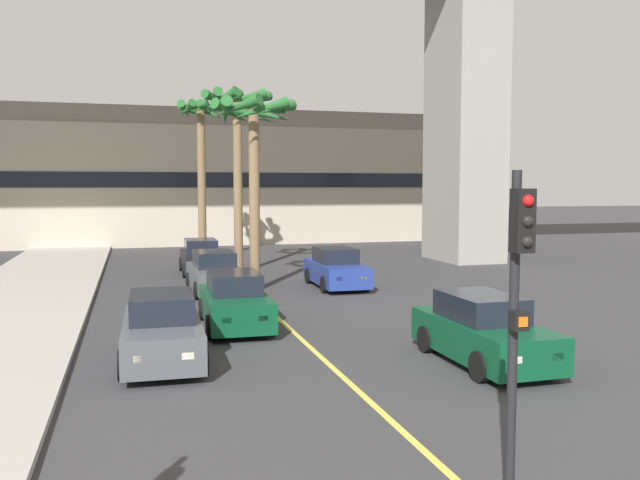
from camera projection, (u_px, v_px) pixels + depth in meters
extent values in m
cube|color=#DBCC4C|center=(249.00, 291.00, 25.16)|extent=(0.14, 56.00, 0.01)
cube|color=gray|center=(465.00, 104.00, 35.03)|extent=(2.80, 4.40, 16.66)
cube|color=#BCB29E|center=(193.00, 186.00, 47.25)|extent=(35.58, 8.00, 7.98)
cube|color=gray|center=(192.00, 121.00, 46.87)|extent=(34.87, 7.20, 1.20)
cube|color=black|center=(198.00, 180.00, 43.36)|extent=(32.02, 0.04, 1.00)
cube|color=#0C4728|center=(235.00, 307.00, 18.70)|extent=(1.80, 4.14, 0.80)
cube|color=black|center=(234.00, 283.00, 18.79)|extent=(1.44, 2.08, 0.60)
cube|color=#F2EDCC|center=(263.00, 318.00, 16.87)|extent=(0.24, 0.09, 0.14)
cube|color=#F2EDCC|center=(226.00, 320.00, 16.64)|extent=(0.24, 0.09, 0.14)
cylinder|color=black|center=(271.00, 324.00, 17.70)|extent=(0.23, 0.64, 0.64)
cylinder|color=black|center=(210.00, 327.00, 17.29)|extent=(0.23, 0.64, 0.64)
cylinder|color=black|center=(256.00, 307.00, 20.15)|extent=(0.23, 0.64, 0.64)
cylinder|color=black|center=(203.00, 309.00, 19.75)|extent=(0.23, 0.64, 0.64)
cube|color=#4C5156|center=(215.00, 278.00, 24.74)|extent=(1.82, 4.15, 0.80)
cube|color=black|center=(214.00, 259.00, 24.82)|extent=(1.45, 2.09, 0.60)
cube|color=#F2EDCC|center=(237.00, 283.00, 22.96)|extent=(0.24, 0.09, 0.14)
cube|color=#F2EDCC|center=(210.00, 284.00, 22.68)|extent=(0.24, 0.09, 0.14)
cylinder|color=black|center=(243.00, 288.00, 23.79)|extent=(0.24, 0.65, 0.64)
cylinder|color=black|center=(197.00, 291.00, 23.31)|extent=(0.24, 0.65, 0.64)
cylinder|color=black|center=(231.00, 279.00, 26.21)|extent=(0.24, 0.65, 0.64)
cylinder|color=black|center=(189.00, 281.00, 25.73)|extent=(0.24, 0.65, 0.64)
cube|color=#4C5156|center=(162.00, 337.00, 15.01)|extent=(1.80, 4.14, 0.80)
cube|color=black|center=(162.00, 306.00, 15.10)|extent=(1.45, 2.08, 0.60)
cube|color=#F2EDCC|center=(188.00, 356.00, 13.18)|extent=(0.24, 0.09, 0.14)
cube|color=#F2EDCC|center=(139.00, 359.00, 12.95)|extent=(0.24, 0.09, 0.14)
cylinder|color=black|center=(203.00, 360.00, 14.00)|extent=(0.24, 0.65, 0.64)
cylinder|color=black|center=(123.00, 365.00, 13.60)|extent=(0.24, 0.65, 0.64)
cylinder|color=black|center=(195.00, 334.00, 16.46)|extent=(0.24, 0.65, 0.64)
cylinder|color=black|center=(127.00, 338.00, 16.06)|extent=(0.24, 0.65, 0.64)
cube|color=black|center=(201.00, 261.00, 30.23)|extent=(1.76, 4.13, 0.80)
cube|color=black|center=(201.00, 246.00, 30.31)|extent=(1.42, 2.07, 0.60)
cube|color=#F2EDCC|center=(216.00, 264.00, 28.41)|extent=(0.24, 0.08, 0.14)
cube|color=#F2EDCC|center=(194.00, 265.00, 28.17)|extent=(0.24, 0.08, 0.14)
cylinder|color=black|center=(222.00, 269.00, 29.23)|extent=(0.23, 0.64, 0.64)
cylinder|color=black|center=(185.00, 270.00, 28.82)|extent=(0.23, 0.64, 0.64)
cylinder|color=black|center=(216.00, 263.00, 31.68)|extent=(0.23, 0.64, 0.64)
cylinder|color=black|center=(182.00, 264.00, 31.26)|extent=(0.23, 0.64, 0.64)
cube|color=navy|center=(336.00, 273.00, 26.13)|extent=(1.79, 4.14, 0.80)
cube|color=black|center=(335.00, 255.00, 26.21)|extent=(1.44, 2.08, 0.60)
cube|color=#F2EDCC|center=(363.00, 278.00, 24.30)|extent=(0.24, 0.09, 0.14)
cube|color=#F2EDCC|center=(339.00, 279.00, 24.07)|extent=(0.24, 0.09, 0.14)
cylinder|color=black|center=(366.00, 283.00, 25.12)|extent=(0.23, 0.64, 0.64)
cylinder|color=black|center=(325.00, 285.00, 24.72)|extent=(0.23, 0.64, 0.64)
cylinder|color=black|center=(346.00, 274.00, 27.57)|extent=(0.23, 0.64, 0.64)
cylinder|color=black|center=(309.00, 276.00, 27.17)|extent=(0.23, 0.64, 0.64)
cube|color=#0C4728|center=(484.00, 338.00, 14.92)|extent=(1.74, 4.11, 0.80)
cube|color=black|center=(481.00, 307.00, 15.01)|extent=(1.41, 2.06, 0.60)
cube|color=#F2EDCC|center=(557.00, 356.00, 13.12)|extent=(0.24, 0.08, 0.14)
cube|color=#F2EDCC|center=(516.00, 360.00, 12.86)|extent=(0.24, 0.08, 0.14)
cylinder|color=black|center=(549.00, 361.00, 13.95)|extent=(0.23, 0.64, 0.64)
cylinder|color=black|center=(480.00, 367.00, 13.50)|extent=(0.23, 0.64, 0.64)
cylinder|color=black|center=(486.00, 335.00, 16.38)|extent=(0.23, 0.64, 0.64)
cylinder|color=black|center=(426.00, 339.00, 15.93)|extent=(0.23, 0.64, 0.64)
cylinder|color=black|center=(513.00, 343.00, 8.06)|extent=(0.12, 0.12, 4.20)
cube|color=black|center=(522.00, 221.00, 7.80)|extent=(0.24, 0.20, 0.76)
sphere|color=red|center=(528.00, 201.00, 7.69)|extent=(0.14, 0.14, 0.14)
sphere|color=black|center=(527.00, 221.00, 7.71)|extent=(0.14, 0.14, 0.14)
sphere|color=black|center=(527.00, 242.00, 7.73)|extent=(0.14, 0.14, 0.14)
cube|color=black|center=(519.00, 320.00, 7.92)|extent=(0.20, 0.16, 0.24)
cube|color=orange|center=(523.00, 322.00, 7.84)|extent=(0.12, 0.03, 0.12)
cylinder|color=brown|center=(238.00, 187.00, 30.14)|extent=(0.41, 0.41, 7.95)
sphere|color=#236028|center=(237.00, 95.00, 29.80)|extent=(0.60, 0.60, 0.60)
cone|color=#236028|center=(260.00, 102.00, 30.14)|extent=(0.52, 2.14, 0.93)
cone|color=#236028|center=(251.00, 103.00, 30.69)|extent=(1.75, 1.87, 0.89)
cone|color=#236028|center=(234.00, 104.00, 30.82)|extent=(2.13, 0.47, 0.99)
cone|color=#236028|center=(218.00, 100.00, 30.28)|extent=(1.76, 1.86, 0.80)
cone|color=#236028|center=(214.00, 100.00, 29.49)|extent=(0.55, 2.14, 0.99)
cone|color=#236028|center=(220.00, 100.00, 29.01)|extent=(1.61, 1.96, 1.08)
cone|color=#236028|center=(243.00, 99.00, 28.86)|extent=(2.16, 0.68, 0.98)
cone|color=#236028|center=(254.00, 100.00, 29.21)|extent=(1.94, 1.64, 1.04)
cylinder|color=brown|center=(254.00, 200.00, 25.02)|extent=(0.40, 0.40, 6.92)
sphere|color=#236028|center=(254.00, 104.00, 24.72)|extent=(0.60, 0.60, 0.60)
cone|color=#236028|center=(281.00, 111.00, 24.99)|extent=(0.51, 2.14, 0.86)
cone|color=#236028|center=(267.00, 115.00, 25.69)|extent=(1.90, 1.71, 0.99)
cone|color=#236028|center=(250.00, 115.00, 25.76)|extent=(2.14, 0.52, 1.00)
cone|color=#236028|center=(232.00, 113.00, 25.29)|extent=(1.86, 1.77, 0.97)
cone|color=#236028|center=(226.00, 113.00, 24.57)|extent=(0.64, 2.14, 1.09)
cone|color=#236028|center=(237.00, 107.00, 23.85)|extent=(1.79, 1.84, 0.88)
cone|color=#236028|center=(261.00, 110.00, 23.78)|extent=(2.15, 0.61, 1.05)
cone|color=#236028|center=(276.00, 109.00, 24.16)|extent=(1.91, 1.70, 0.92)
cylinder|color=brown|center=(202.00, 185.00, 35.37)|extent=(0.44, 0.44, 8.15)
sphere|color=#236028|center=(201.00, 105.00, 35.03)|extent=(0.60, 0.60, 0.60)
cone|color=#236028|center=(217.00, 110.00, 35.16)|extent=(0.67, 1.77, 0.90)
cone|color=#236028|center=(211.00, 113.00, 35.78)|extent=(1.52, 1.52, 1.07)
cone|color=#236028|center=(203.00, 112.00, 35.88)|extent=(1.78, 0.87, 0.92)
cone|color=#236028|center=(193.00, 112.00, 35.71)|extent=(1.76, 1.06, 0.97)
cone|color=#236028|center=(185.00, 110.00, 35.10)|extent=(0.98, 1.77, 0.94)
cone|color=#236028|center=(186.00, 110.00, 34.56)|extent=(1.02, 1.76, 1.04)
cone|color=#236028|center=(193.00, 108.00, 34.25)|extent=(1.70, 1.28, 0.89)
cone|color=#236028|center=(206.00, 108.00, 34.32)|extent=(1.78, 0.81, 0.89)
cone|color=#236028|center=(214.00, 109.00, 34.74)|extent=(1.40, 1.64, 0.92)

